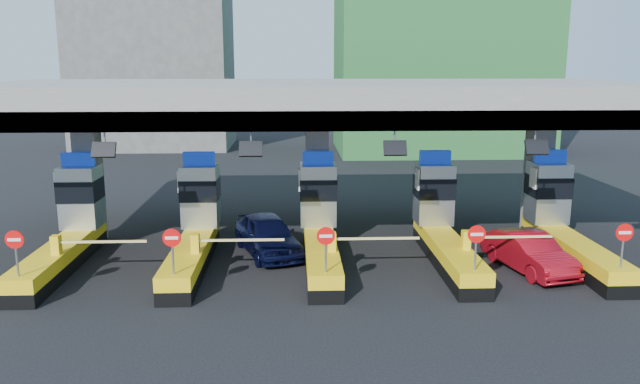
{
  "coord_description": "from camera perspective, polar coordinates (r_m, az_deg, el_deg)",
  "views": [
    {
      "loc": [
        -1.04,
        -24.27,
        7.77
      ],
      "look_at": [
        0.01,
        0.0,
        2.77
      ],
      "focal_mm": 35.0,
      "sensor_mm": 36.0,
      "label": 1
    }
  ],
  "objects": [
    {
      "name": "toll_lane_left",
      "position": [
        25.67,
        -11.28,
        -2.97
      ],
      "size": [
        4.43,
        8.0,
        4.16
      ],
      "color": "black",
      "rests_on": "ground"
    },
    {
      "name": "toll_lane_far_right",
      "position": [
        27.66,
        21.15,
        -2.49
      ],
      "size": [
        4.43,
        8.0,
        4.16
      ],
      "color": "black",
      "rests_on": "ground"
    },
    {
      "name": "toll_lane_right",
      "position": [
        26.07,
        11.02,
        -2.73
      ],
      "size": [
        4.43,
        8.0,
        4.16
      ],
      "color": "black",
      "rests_on": "ground"
    },
    {
      "name": "red_car",
      "position": [
        25.13,
        18.55,
        -5.24
      ],
      "size": [
        2.56,
        4.72,
        1.48
      ],
      "primitive_type": "imported",
      "rotation": [
        0.0,
        0.0,
        0.23
      ],
      "color": "maroon",
      "rests_on": "ground"
    },
    {
      "name": "bg_building_concrete",
      "position": [
        61.66,
        -14.95,
        12.39
      ],
      "size": [
        14.0,
        10.0,
        18.0
      ],
      "primitive_type": "cube",
      "color": "#4C4C49",
      "rests_on": "ground"
    },
    {
      "name": "ground",
      "position": [
        25.51,
        -0.02,
        -6.1
      ],
      "size": [
        120.0,
        120.0,
        0.0
      ],
      "primitive_type": "plane",
      "color": "black",
      "rests_on": "ground"
    },
    {
      "name": "toll_lane_center",
      "position": [
        25.39,
        -0.04,
        -2.9
      ],
      "size": [
        4.43,
        8.0,
        4.16
      ],
      "color": "black",
      "rests_on": "ground"
    },
    {
      "name": "toll_lane_far_left",
      "position": [
        26.9,
        -21.87,
        -2.93
      ],
      "size": [
        4.43,
        8.0,
        4.16
      ],
      "color": "black",
      "rests_on": "ground"
    },
    {
      "name": "toll_canopy",
      "position": [
        27.21,
        -0.28,
        8.18
      ],
      "size": [
        28.0,
        12.09,
        7.0
      ],
      "color": "slate",
      "rests_on": "ground"
    },
    {
      "name": "van",
      "position": [
        26.0,
        -4.82,
        -3.9
      ],
      "size": [
        3.4,
        5.21,
        1.65
      ],
      "primitive_type": "imported",
      "rotation": [
        0.0,
        0.0,
        0.33
      ],
      "color": "black",
      "rests_on": "ground"
    }
  ]
}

